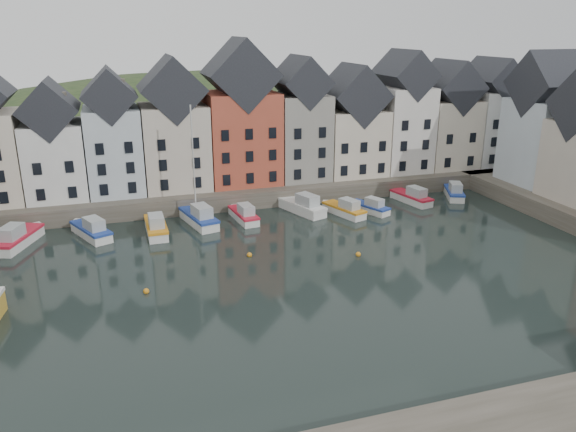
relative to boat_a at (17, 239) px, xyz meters
name	(u,v)px	position (x,y,z in m)	size (l,w,h in m)	color
ground	(318,286)	(25.50, -17.58, -0.78)	(260.00, 260.00, 0.00)	black
far_quay	(239,185)	(25.50, 12.42, 0.22)	(90.00, 16.00, 2.00)	#454135
hillside	(211,248)	(25.52, 38.42, -18.74)	(153.60, 70.40, 64.00)	#21351A
far_terrace	(266,127)	(28.72, 10.42, 8.09)	(72.37, 8.16, 17.78)	beige
mooring_buoys	(256,266)	(21.50, -12.25, -0.63)	(20.50, 5.50, 0.50)	orange
boat_a	(17,239)	(0.00, 0.00, 0.00)	(4.50, 7.15, 2.63)	silver
boat_b	(92,231)	(7.08, 0.40, -0.05)	(4.45, 6.71, 2.48)	silver
boat_c	(156,227)	(13.57, -0.56, -0.03)	(2.07, 6.59, 2.53)	silver
boat_d	(199,217)	(18.40, 0.94, 0.08)	(3.68, 7.28, 13.33)	silver
boat_e	(244,215)	(23.44, 0.81, -0.11)	(2.48, 6.08, 2.27)	silver
boat_f	(303,206)	(30.72, 1.51, 0.01)	(4.37, 7.22, 2.65)	silver
boat_g	(345,210)	(35.12, -0.82, -0.11)	(3.67, 6.20, 2.27)	silver
boat_h	(370,207)	(38.38, -0.70, -0.17)	(3.72, 5.54, 2.05)	silver
boat_i	(412,197)	(45.04, 1.18, -0.08)	(3.14, 6.41, 2.36)	silver
boat_j	(454,192)	(51.34, 1.62, -0.09)	(4.17, 6.26, 2.31)	silver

